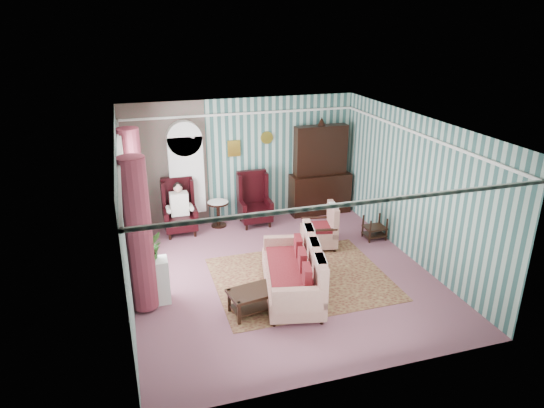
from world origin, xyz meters
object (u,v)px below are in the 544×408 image
object	(u,v)px
dresser_hutch	(321,167)
nest_table	(375,227)
bookcase	(187,180)
plant_stand	(153,282)
seated_woman	(180,209)
floral_armchair	(319,226)
wingback_right	(255,200)
coffee_table	(257,301)
round_side_table	(218,214)
wingback_left	(179,208)
sofa	(292,270)

from	to	relation	value
dresser_hutch	nest_table	distance (m)	2.11
bookcase	plant_stand	size ratio (longest dim) A/B	2.80
bookcase	seated_woman	world-z (taller)	bookcase
dresser_hutch	floral_armchair	xyz separation A→B (m)	(-0.77, -1.83, -0.71)
wingback_right	nest_table	size ratio (longest dim) A/B	2.31
plant_stand	dresser_hutch	bearing A→B (deg)	35.08
floral_armchair	coffee_table	world-z (taller)	floral_armchair
seated_woman	round_side_table	world-z (taller)	seated_woman
dresser_hutch	wingback_left	xyz separation A→B (m)	(-3.50, -0.27, -0.55)
wingback_right	round_side_table	size ratio (longest dim) A/B	2.08
bookcase	wingback_left	xyz separation A→B (m)	(-0.25, -0.39, -0.50)
wingback_right	coffee_table	world-z (taller)	wingback_right
seated_woman	plant_stand	world-z (taller)	seated_woman
sofa	nest_table	bearing A→B (deg)	-44.06
wingback_right	round_side_table	xyz separation A→B (m)	(-0.85, 0.15, -0.33)
bookcase	coffee_table	bearing A→B (deg)	-81.73
dresser_hutch	round_side_table	size ratio (longest dim) A/B	3.93
floral_armchair	seated_woman	bearing A→B (deg)	71.55
seated_woman	round_side_table	bearing A→B (deg)	9.46
floral_armchair	coffee_table	xyz separation A→B (m)	(-1.91, -1.99, -0.27)
seated_woman	coffee_table	world-z (taller)	seated_woman
coffee_table	bookcase	bearing A→B (deg)	98.27
bookcase	dresser_hutch	xyz separation A→B (m)	(3.25, -0.12, 0.06)
wingback_right	coffee_table	size ratio (longest dim) A/B	1.33
seated_woman	round_side_table	xyz separation A→B (m)	(0.90, 0.15, -0.29)
dresser_hutch	plant_stand	distance (m)	5.31
seated_woman	dresser_hutch	bearing A→B (deg)	4.41
dresser_hutch	wingback_left	bearing A→B (deg)	-175.59
plant_stand	sofa	size ratio (longest dim) A/B	0.39
nest_table	floral_armchair	size ratio (longest dim) A/B	0.57
nest_table	floral_armchair	distance (m)	1.35
sofa	coffee_table	xyz separation A→B (m)	(-0.72, -0.33, -0.29)
bookcase	wingback_right	distance (m)	1.63
bookcase	floral_armchair	bearing A→B (deg)	-38.22
plant_stand	nest_table	bearing A→B (deg)	13.84
plant_stand	coffee_table	xyz separation A→B (m)	(1.62, -0.80, -0.19)
plant_stand	wingback_right	bearing A→B (deg)	47.16
bookcase	dresser_hutch	size ratio (longest dim) A/B	0.95
plant_stand	coffee_table	bearing A→B (deg)	-26.24
seated_woman	coffee_table	xyz separation A→B (m)	(0.82, -3.55, -0.38)
plant_stand	coffee_table	distance (m)	1.82
seated_woman	floral_armchair	bearing A→B (deg)	-29.80
wingback_left	coffee_table	distance (m)	3.67
plant_stand	floral_armchair	size ratio (longest dim) A/B	0.85
nest_table	plant_stand	world-z (taller)	plant_stand
plant_stand	coffee_table	size ratio (longest dim) A/B	0.85
wingback_right	wingback_left	bearing A→B (deg)	180.00
wingback_left	sofa	bearing A→B (deg)	-64.33
floral_armchair	round_side_table	bearing A→B (deg)	58.25
dresser_hutch	coffee_table	distance (m)	4.77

